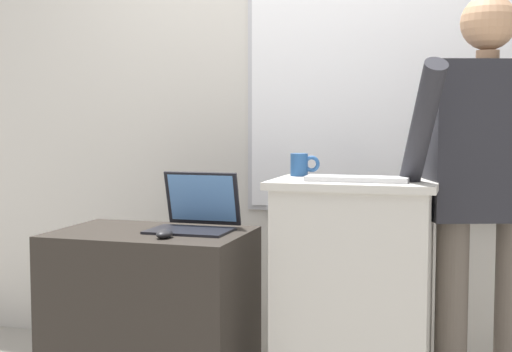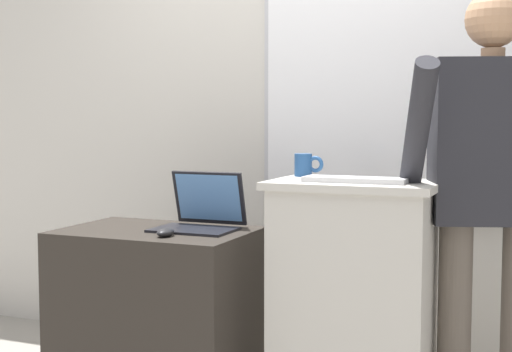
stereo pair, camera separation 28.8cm
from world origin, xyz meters
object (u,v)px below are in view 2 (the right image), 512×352
Objects in this scene: wireless_keyboard at (355,180)px; computer_mouse_by_laptop at (165,232)px; side_desk at (157,316)px; lectern_podium at (353,305)px; laptop at (203,211)px; coffee_mug at (305,165)px; person_presenter at (490,180)px.

computer_mouse_by_laptop is at bearing -168.82° from wireless_keyboard.
computer_mouse_by_laptop is (0.13, -0.15, 0.40)m from side_desk.
laptop is at bearing 175.23° from lectern_podium.
wireless_keyboard is at bearing -36.16° from coffee_mug.
wireless_keyboard is at bearing 11.18° from computer_mouse_by_laptop.
coffee_mug is at bearing 11.17° from laptop.
coffee_mug is at bearing 18.25° from side_desk.
person_presenter is at bearing 16.04° from lectern_podium.
person_presenter is at bearing -0.21° from coffee_mug.
person_presenter is at bearing 15.65° from computer_mouse_by_laptop.
lectern_podium is 0.51m from wireless_keyboard.
person_presenter is (1.36, 0.20, 0.63)m from side_desk.
laptop is at bearing 165.05° from person_presenter.
side_desk is at bearing -145.82° from laptop.
lectern_podium reaches higher than side_desk.
lectern_podium is at bearing 177.02° from person_presenter.
lectern_podium reaches higher than computer_mouse_by_laptop.
laptop is at bearing 171.14° from wireless_keyboard.
computer_mouse_by_laptop is (-0.04, -0.26, -0.06)m from laptop.
computer_mouse_by_laptop is (-0.75, -0.15, -0.23)m from wireless_keyboard.
lectern_podium is at bearing -4.77° from laptop.
person_presenter reaches higher than coffee_mug.
side_desk is at bearing 169.29° from person_presenter.
lectern_podium is 10.02× the size of computer_mouse_by_laptop.
wireless_keyboard is (-0.48, -0.20, 0.00)m from person_presenter.
computer_mouse_by_laptop is at bearing -144.15° from coffee_mug.
lectern_podium is 1.21× the size of side_desk.
laptop is 0.50m from coffee_mug.
person_presenter is at bearing 4.06° from laptop.
lectern_podium is at bearing 109.59° from wireless_keyboard.
person_presenter is 4.34× the size of wireless_keyboard.
lectern_podium is 7.87× the size of coffee_mug.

